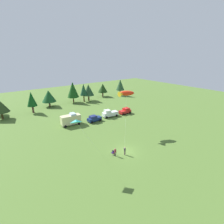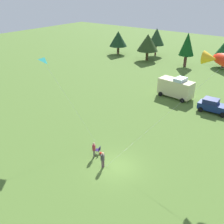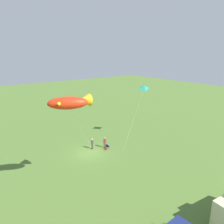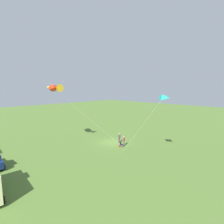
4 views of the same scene
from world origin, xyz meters
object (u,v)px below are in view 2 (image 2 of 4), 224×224
(car_navy_hatch, at_px, (213,106))
(kite_delta_teal, at_px, (45,60))
(person_kite_flyer, at_px, (103,159))
(backpack_on_grass, at_px, (101,154))
(kite_large_fish, at_px, (224,61))
(van_camper_beige, at_px, (176,87))
(folding_chair, at_px, (98,150))
(person_spectator, at_px, (94,149))

(car_navy_hatch, relative_size, kite_delta_teal, 0.45)
(person_kite_flyer, height_order, backpack_on_grass, person_kite_flyer)
(person_kite_flyer, distance_m, kite_delta_teal, 12.25)
(car_navy_hatch, distance_m, kite_large_fish, 14.14)
(backpack_on_grass, xyz_separation_m, van_camper_beige, (-0.59, 19.29, 1.53))
(car_navy_hatch, bearing_deg, kite_large_fish, 103.06)
(folding_chair, height_order, backpack_on_grass, folding_chair)
(folding_chair, relative_size, kite_large_fish, 0.08)
(person_spectator, xyz_separation_m, kite_delta_teal, (-7.40, 0.91, 7.90))
(person_kite_flyer, distance_m, person_spectator, 1.97)
(person_spectator, height_order, backpack_on_grass, person_spectator)
(person_kite_flyer, height_order, van_camper_beige, van_camper_beige)
(person_kite_flyer, xyz_separation_m, van_camper_beige, (-2.09, 20.84, 0.62))
(folding_chair, bearing_deg, kite_large_fish, -157.02)
(folding_chair, relative_size, person_spectator, 0.47)
(car_navy_hatch, bearing_deg, backpack_on_grass, 68.96)
(backpack_on_grass, relative_size, car_navy_hatch, 0.07)
(car_navy_hatch, height_order, kite_delta_teal, kite_delta_teal)
(person_kite_flyer, xyz_separation_m, backpack_on_grass, (-1.50, 1.55, -0.91))
(car_navy_hatch, bearing_deg, folding_chair, 68.03)
(backpack_on_grass, bearing_deg, kite_large_fish, 38.61)
(person_spectator, relative_size, backpack_on_grass, 5.44)
(person_kite_flyer, height_order, car_navy_hatch, car_navy_hatch)
(folding_chair, bearing_deg, kite_delta_teal, -16.06)
(folding_chair, distance_m, kite_delta_teal, 11.21)
(car_navy_hatch, height_order, kite_large_fish, kite_large_fish)
(person_kite_flyer, height_order, kite_delta_teal, kite_delta_teal)
(folding_chair, height_order, kite_delta_teal, kite_delta_teal)
(backpack_on_grass, bearing_deg, van_camper_beige, 91.75)
(person_spectator, distance_m, backpack_on_grass, 1.23)
(person_kite_flyer, relative_size, kite_delta_teal, 0.19)
(person_spectator, bearing_deg, person_kite_flyer, 126.40)
(kite_large_fish, height_order, kite_delta_teal, kite_large_fish)
(van_camper_beige, xyz_separation_m, kite_delta_teal, (-7.12, -19.16, 7.28))
(kite_large_fish, bearing_deg, car_navy_hatch, 105.35)
(van_camper_beige, height_order, car_navy_hatch, van_camper_beige)
(person_kite_flyer, bearing_deg, kite_delta_teal, -8.07)
(backpack_on_grass, distance_m, kite_delta_teal, 11.71)
(backpack_on_grass, height_order, kite_delta_teal, kite_delta_teal)
(person_spectator, height_order, kite_delta_teal, kite_delta_teal)
(backpack_on_grass, bearing_deg, person_kite_flyer, -45.85)
(person_spectator, height_order, van_camper_beige, van_camper_beige)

